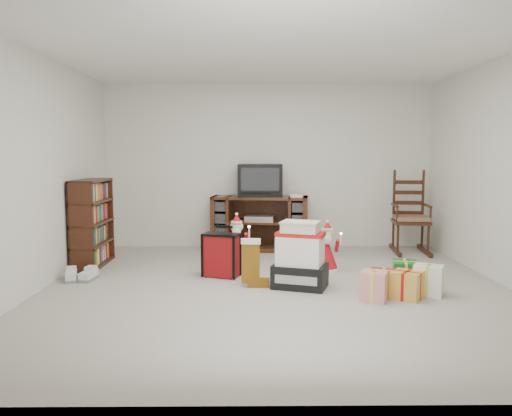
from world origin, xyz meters
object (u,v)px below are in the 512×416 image
Objects in this scene: sneaker_pair at (80,276)px; crt_television at (260,180)px; tv_stand at (260,223)px; santa_figurine at (327,252)px; gift_pile at (300,259)px; mrs_claus_figurine at (237,246)px; rocking_chair at (409,223)px; teddy_bear at (296,272)px; bookshelf at (92,224)px; red_suitcase at (221,255)px; gift_cluster at (403,283)px.

sneaker_pair is 0.58× the size of crt_television.
tv_stand reaches higher than santa_figurine.
gift_pile is 2.30m from crt_television.
sneaker_pair is (-2.49, 0.32, -0.26)m from gift_pile.
tv_stand reaches higher than mrs_claus_figurine.
mrs_claus_figurine is 1.78× the size of sneaker_pair.
rocking_chair is 2.30m from crt_television.
crt_television is (-0.40, 2.14, 0.74)m from gift_pile.
rocking_chair is at bearing 66.12° from gift_pile.
mrs_claus_figurine is (-0.68, 1.04, 0.09)m from teddy_bear.
rocking_chair is (4.38, 0.87, -0.11)m from bookshelf.
santa_figurine is (1.28, 0.28, -0.02)m from red_suitcase.
tv_stand is 2.21m from rocking_chair.
mrs_claus_figurine is 1.93m from sneaker_pair.
crt_television reaches higher than mrs_claus_figurine.
mrs_claus_figurine is (-1.12, 0.30, 0.02)m from santa_figurine.
crt_television reaches higher than sneaker_pair.
rocking_chair is at bearing 14.11° from sneaker_pair.
mrs_claus_figurine reaches higher than santa_figurine.
teddy_bear is 1.25m from mrs_claus_figurine.
bookshelf is 1.85× the size of red_suitcase.
mrs_claus_figurine is at bearing 141.59° from gift_cluster.
crt_television is at bearing 34.02° from sneaker_pair.
gift_cluster is 1.29× the size of crt_television.
mrs_claus_figurine is 1.38m from crt_television.
bookshelf is 0.94m from sneaker_pair.
bookshelf reaches higher than gift_pile.
rocking_chair is at bearing 20.28° from mrs_claus_figurine.
rocking_chair is 2.08× the size of red_suitcase.
teddy_bear is at bearing 162.64° from gift_cluster.
gift_cluster is at bearing -52.27° from tv_stand.
rocking_chair is 1.92× the size of crt_television.
crt_television reaches higher than santa_figurine.
teddy_bear is 2.33m from crt_television.
tv_stand is at bearing -178.03° from rocking_chair.
mrs_claus_figurine reaches higher than sneaker_pair.
red_suitcase is at bearing -144.39° from rocking_chair.
gift_pile reaches higher than santa_figurine.
rocking_chair is at bearing 11.28° from bookshelf.
bookshelf is 2.95× the size of teddy_bear.
bookshelf is 1.71× the size of crt_television.
teddy_bear is 1.11m from gift_cluster.
tv_stand is 2.20× the size of mrs_claus_figurine.
tv_stand is at bearing 93.11° from red_suitcase.
red_suitcase is 0.60m from mrs_claus_figurine.
rocking_chair is 3.31× the size of teddy_bear.
sneaker_pair is at bearing -83.29° from bookshelf.
santa_figurine is at bearing 80.10° from gift_pile.
teddy_bear is at bearing -57.11° from mrs_claus_figurine.
sneaker_pair is at bearing -152.51° from rocking_chair.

